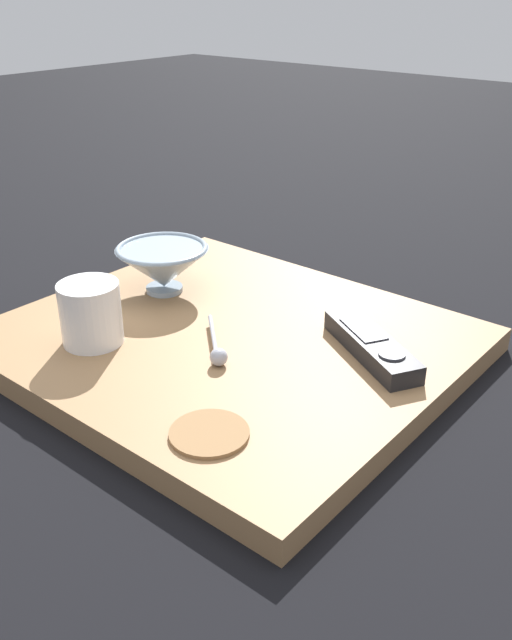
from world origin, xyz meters
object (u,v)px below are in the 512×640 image
cereal_bowl (163,266)px  drink_coaster (209,433)px  tv_remote_near (371,345)px  coffee_mug (91,313)px  teaspoon (218,352)px

cereal_bowl → drink_coaster: bearing=53.5°
tv_remote_near → coffee_mug: bearing=-55.8°
coffee_mug → cereal_bowl: bearing=-164.6°
cereal_bowl → drink_coaster: 0.40m
tv_remote_near → drink_coaster: 0.27m
teaspoon → drink_coaster: bearing=39.2°
coffee_mug → drink_coaster: size_ratio=0.97×
cereal_bowl → teaspoon: size_ratio=1.46×
teaspoon → tv_remote_near: (-0.14, 0.15, 0.00)m
tv_remote_near → cereal_bowl: bearing=-85.0°
tv_remote_near → drink_coaster: (0.27, -0.04, -0.01)m
cereal_bowl → drink_coaster: size_ratio=1.63×
teaspoon → coffee_mug: bearing=-66.3°
coffee_mug → teaspoon: coffee_mug is taller
tv_remote_near → drink_coaster: tv_remote_near is taller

